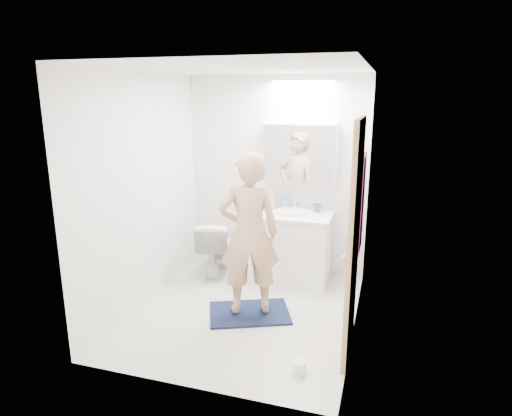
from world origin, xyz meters
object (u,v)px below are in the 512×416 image
at_px(toilet, 216,247).
at_px(person, 249,234).
at_px(toilet_paper_roll, 299,367).
at_px(soap_bottle_b, 284,201).
at_px(vanity_cabinet, 290,248).
at_px(toothbrush_cup, 317,208).
at_px(medicine_cabinet, 300,153).
at_px(soap_bottle_a, 272,199).

distance_m(toilet, person, 1.23).
distance_m(toilet, toilet_paper_roll, 2.19).
bearing_deg(toilet, soap_bottle_b, -169.75).
distance_m(vanity_cabinet, person, 1.10).
bearing_deg(toothbrush_cup, toilet, -166.93).
relative_size(vanity_cabinet, toilet_paper_roll, 8.18).
distance_m(medicine_cabinet, toilet_paper_roll, 2.51).
bearing_deg(vanity_cabinet, toilet_paper_roll, -74.94).
relative_size(medicine_cabinet, soap_bottle_a, 3.65).
bearing_deg(soap_bottle_a, toothbrush_cup, 1.04).
distance_m(toilet, soap_bottle_b, 1.01).
xyz_separation_m(vanity_cabinet, toothbrush_cup, (0.28, 0.16, 0.48)).
height_order(vanity_cabinet, person, person).
relative_size(soap_bottle_a, toilet_paper_roll, 2.19).
bearing_deg(toothbrush_cup, vanity_cabinet, -150.06).
bearing_deg(toilet, medicine_cabinet, -171.54).
height_order(soap_bottle_b, toilet_paper_roll, soap_bottle_b).
bearing_deg(toilet, soap_bottle_a, -167.69).
bearing_deg(soap_bottle_a, person, -86.03).
distance_m(soap_bottle_a, toilet_paper_roll, 2.26).
height_order(medicine_cabinet, toilet, medicine_cabinet).
bearing_deg(person, toothbrush_cup, -135.83).
height_order(vanity_cabinet, soap_bottle_b, soap_bottle_b).
xyz_separation_m(vanity_cabinet, toilet, (-0.91, -0.11, -0.04)).
bearing_deg(person, vanity_cabinet, -124.59).
bearing_deg(medicine_cabinet, toothbrush_cup, -11.93).
distance_m(vanity_cabinet, soap_bottle_b, 0.57).
distance_m(person, toothbrush_cup, 1.24).
bearing_deg(toothbrush_cup, medicine_cabinet, 168.07).
distance_m(vanity_cabinet, toothbrush_cup, 0.58).
relative_size(person, soap_bottle_b, 8.47).
xyz_separation_m(soap_bottle_b, toothbrush_cup, (0.40, -0.02, -0.05)).
xyz_separation_m(toilet, person, (0.71, -0.87, 0.51)).
height_order(vanity_cabinet, toilet, vanity_cabinet).
distance_m(soap_bottle_b, toothbrush_cup, 0.41).
distance_m(medicine_cabinet, toothbrush_cup, 0.68).
bearing_deg(soap_bottle_a, toilet, -157.23).
bearing_deg(toilet_paper_roll, person, 130.06).
height_order(medicine_cabinet, toothbrush_cup, medicine_cabinet).
bearing_deg(toilet_paper_roll, medicine_cabinet, 102.42).
distance_m(medicine_cabinet, soap_bottle_b, 0.61).
height_order(medicine_cabinet, soap_bottle_b, medicine_cabinet).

